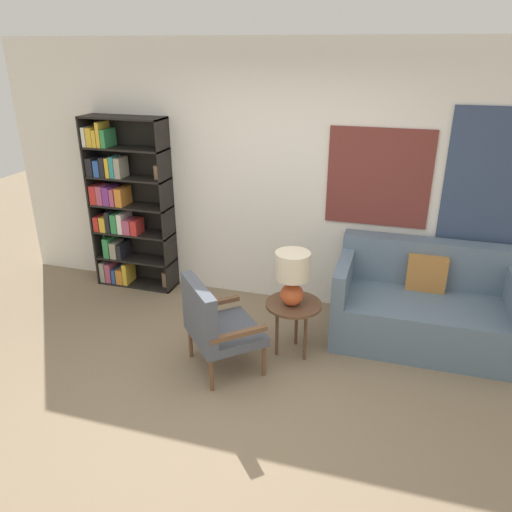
# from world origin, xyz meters

# --- Properties ---
(ground_plane) EXTENTS (14.00, 14.00, 0.00)m
(ground_plane) POSITION_xyz_m (0.00, 0.00, 0.00)
(ground_plane) COLOR #847056
(wall_back) EXTENTS (6.40, 0.08, 2.70)m
(wall_back) POSITION_xyz_m (0.05, 2.03, 1.35)
(wall_back) COLOR white
(wall_back) RESTS_ON ground_plane
(bookshelf) EXTENTS (0.92, 0.30, 1.93)m
(bookshelf) POSITION_xyz_m (-1.84, 1.85, 0.94)
(bookshelf) COLOR black
(bookshelf) RESTS_ON ground_plane
(armchair) EXTENTS (0.82, 0.82, 0.84)m
(armchair) POSITION_xyz_m (-0.25, 0.53, 0.47)
(armchair) COLOR brown
(armchair) RESTS_ON ground_plane
(couch) EXTENTS (1.62, 0.90, 0.90)m
(couch) POSITION_xyz_m (1.46, 1.56, 0.34)
(couch) COLOR slate
(couch) RESTS_ON ground_plane
(side_table) EXTENTS (0.50, 0.50, 0.51)m
(side_table) POSITION_xyz_m (0.34, 0.96, 0.46)
(side_table) COLOR brown
(side_table) RESTS_ON ground_plane
(table_lamp) EXTENTS (0.30, 0.30, 0.49)m
(table_lamp) POSITION_xyz_m (0.32, 0.93, 0.81)
(table_lamp) COLOR #C65128
(table_lamp) RESTS_ON side_table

